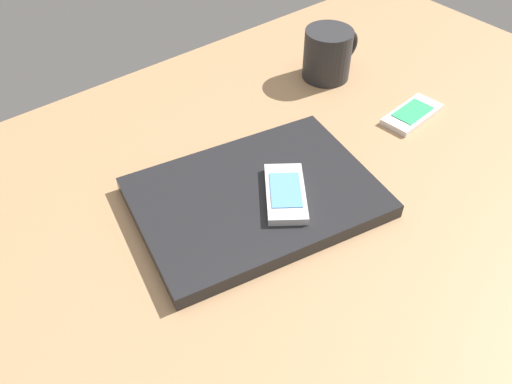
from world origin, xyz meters
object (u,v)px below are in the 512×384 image
object	(u,v)px
laptop_closed	(256,197)
cell_phone_on_desk	(413,115)
coffee_mug	(328,54)
cell_phone_on_laptop	(285,193)

from	to	relation	value
laptop_closed	cell_phone_on_desk	xyz separation A→B (cm)	(31.70, -0.64, -0.53)
laptop_closed	coffee_mug	bearing A→B (deg)	41.25
cell_phone_on_desk	cell_phone_on_laptop	bearing A→B (deg)	-175.27
laptop_closed	cell_phone_on_desk	size ratio (longest dim) A/B	2.81
laptop_closed	cell_phone_on_desk	distance (cm)	31.71
cell_phone_on_laptop	laptop_closed	bearing A→B (deg)	128.31
coffee_mug	cell_phone_on_laptop	bearing A→B (deg)	-143.63
laptop_closed	cell_phone_on_laptop	bearing A→B (deg)	-40.26
cell_phone_on_laptop	cell_phone_on_desk	xyz separation A→B (cm)	(29.28, 2.42, -2.15)
laptop_closed	cell_phone_on_desk	world-z (taller)	laptop_closed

